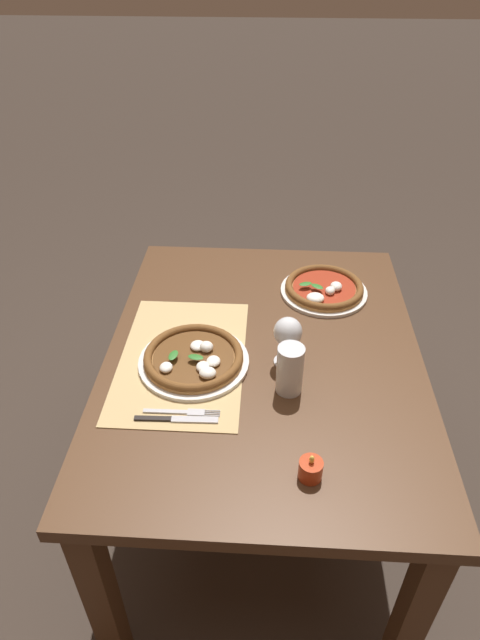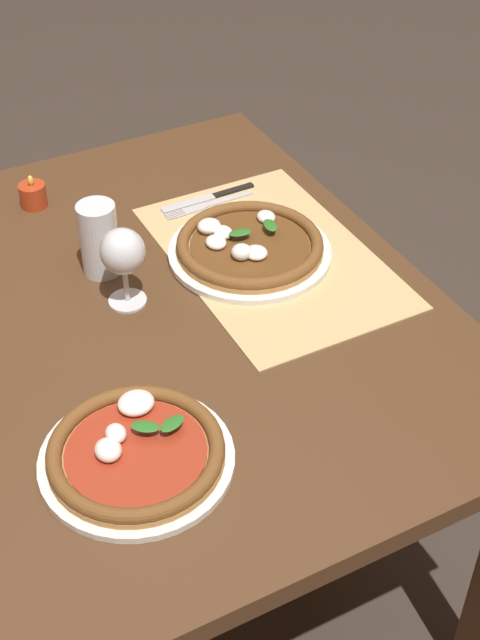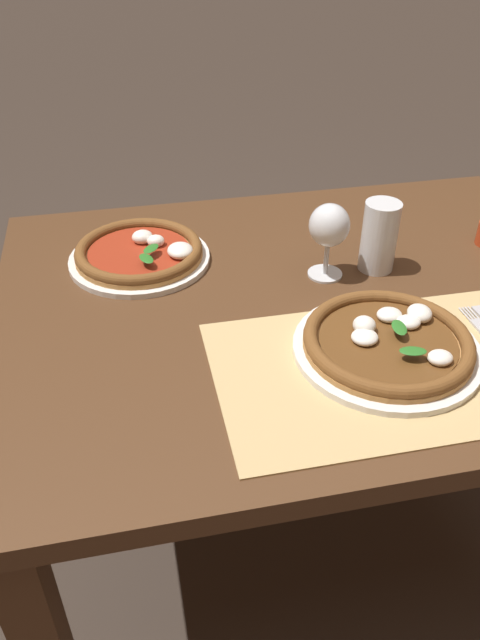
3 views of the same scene
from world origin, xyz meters
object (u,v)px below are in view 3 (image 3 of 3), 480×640
at_px(pizza_far, 140,253).
at_px(pint_glass, 379,238).
at_px(pizza_near, 388,343).
at_px(wine_glass, 329,228).

height_order(pizza_far, pint_glass, pint_glass).
bearing_deg(pizza_near, pizza_far, 134.22).
height_order(pizza_near, pint_glass, pint_glass).
bearing_deg(pint_glass, pizza_far, 165.02).
relative_size(wine_glass, pint_glass, 1.07).
relative_size(pizza_far, wine_glass, 1.89).
xyz_separation_m(pizza_near, pint_glass, (0.09, 0.27, 0.05)).
height_order(pizza_near, wine_glass, wine_glass).
xyz_separation_m(wine_glass, pint_glass, (0.11, 0.01, -0.04)).
relative_size(pizza_far, pint_glass, 2.02).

